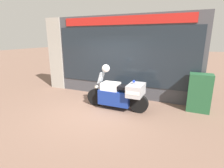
{
  "coord_description": "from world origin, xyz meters",
  "views": [
    {
      "loc": [
        2.82,
        -4.82,
        2.46
      ],
      "look_at": [
        0.26,
        1.01,
        0.74
      ],
      "focal_mm": 28.0,
      "sensor_mm": 36.0,
      "label": 1
    }
  ],
  "objects": [
    {
      "name": "utility_cabinet",
      "position": [
        3.26,
        1.46,
        0.65
      ],
      "size": [
        0.72,
        0.47,
        1.29
      ],
      "primitive_type": "cube",
      "color": "#235633",
      "rests_on": "ground"
    },
    {
      "name": "paramedic_motorcycle",
      "position": [
        0.78,
        0.51,
        0.56
      ],
      "size": [
        2.26,
        0.79,
        1.28
      ],
      "rotation": [
        0.0,
        0.0,
        3.15
      ],
      "color": "black",
      "rests_on": "ground"
    },
    {
      "name": "shop_building",
      "position": [
        -0.38,
        2.0,
        1.66
      ],
      "size": [
        6.82,
        0.55,
        3.3
      ],
      "color": "#424247",
      "rests_on": "ground"
    },
    {
      "name": "window_display",
      "position": [
        0.31,
        2.03,
        0.46
      ],
      "size": [
        5.6,
        0.3,
        1.93
      ],
      "color": "slate",
      "rests_on": "ground"
    },
    {
      "name": "white_helmet",
      "position": [
        0.25,
        0.51,
        1.42
      ],
      "size": [
        0.27,
        0.27,
        0.27
      ],
      "primitive_type": "sphere",
      "color": "white",
      "rests_on": "paramedic_motorcycle"
    },
    {
      "name": "ground_plane",
      "position": [
        0.0,
        0.0,
        0.0
      ],
      "size": [
        60.0,
        60.0,
        0.0
      ],
      "primitive_type": "plane",
      "color": "#7A5B4C"
    }
  ]
}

